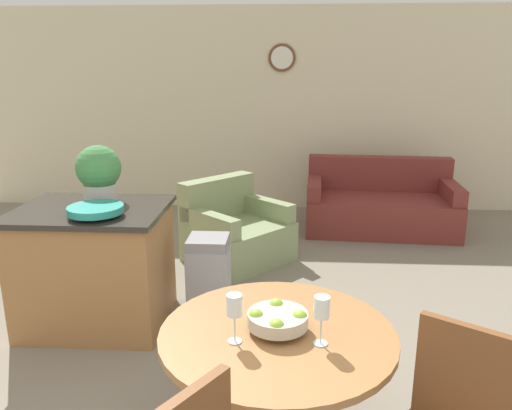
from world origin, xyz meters
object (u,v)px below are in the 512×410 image
(dining_table, at_px, (277,363))
(potted_plant, at_px, (99,172))
(teal_bowl, at_px, (96,210))
(armchair, at_px, (235,233))
(kitchen_island, at_px, (96,266))
(trash_bin, at_px, (209,277))
(wine_glass_right, at_px, (322,309))
(couch, at_px, (380,206))
(fruit_bowl, at_px, (278,319))
(wine_glass_left, at_px, (234,307))

(dining_table, relative_size, potted_plant, 2.53)
(teal_bowl, xyz_separation_m, armchair, (0.81, 1.57, -0.69))
(armchair, bearing_deg, kitchen_island, -171.92)
(trash_bin, bearing_deg, potted_plant, 177.15)
(dining_table, bearing_deg, potted_plant, 131.15)
(wine_glass_right, relative_size, teal_bowl, 0.59)
(dining_table, height_order, teal_bowl, teal_bowl)
(couch, bearing_deg, trash_bin, -123.12)
(couch, xyz_separation_m, armchair, (-1.66, -1.12, -0.01))
(trash_bin, bearing_deg, couch, 52.99)
(kitchen_island, distance_m, potted_plant, 0.72)
(fruit_bowl, relative_size, potted_plant, 0.65)
(potted_plant, relative_size, armchair, 0.35)
(armchair, bearing_deg, teal_bowl, -164.94)
(kitchen_island, distance_m, teal_bowl, 0.56)
(wine_glass_left, bearing_deg, kitchen_island, 129.06)
(trash_bin, bearing_deg, teal_bowl, -152.88)
(dining_table, relative_size, wine_glass_right, 4.83)
(fruit_bowl, height_order, potted_plant, potted_plant)
(wine_glass_right, bearing_deg, couch, 75.91)
(dining_table, distance_m, armchair, 2.80)
(kitchen_island, bearing_deg, couch, 43.82)
(wine_glass_left, distance_m, trash_bin, 1.80)
(dining_table, distance_m, teal_bowl, 1.79)
(wine_glass_left, bearing_deg, teal_bowl, 130.28)
(fruit_bowl, height_order, wine_glass_right, wine_glass_right)
(teal_bowl, height_order, couch, teal_bowl)
(dining_table, xyz_separation_m, wine_glass_left, (-0.19, -0.10, 0.34))
(teal_bowl, bearing_deg, potted_plant, 105.45)
(potted_plant, bearing_deg, armchair, 51.42)
(wine_glass_right, xyz_separation_m, trash_bin, (-0.75, 1.65, -0.59))
(armchair, bearing_deg, trash_bin, -141.95)
(wine_glass_right, height_order, armchair, wine_glass_right)
(dining_table, distance_m, kitchen_island, 1.97)
(couch, bearing_deg, potted_plant, -134.67)
(wine_glass_left, xyz_separation_m, potted_plant, (-1.21, 1.70, 0.23))
(wine_glass_right, distance_m, potted_plant, 2.33)
(teal_bowl, xyz_separation_m, trash_bin, (0.72, 0.37, -0.64))
(fruit_bowl, distance_m, wine_glass_left, 0.24)
(trash_bin, bearing_deg, kitchen_island, -168.96)
(kitchen_island, bearing_deg, trash_bin, 11.04)
(wine_glass_left, bearing_deg, fruit_bowl, 29.08)
(trash_bin, bearing_deg, armchair, 85.66)
(wine_glass_right, xyz_separation_m, teal_bowl, (-1.47, 1.29, 0.05))
(trash_bin, bearing_deg, dining_table, -70.13)
(kitchen_island, distance_m, couch, 3.59)
(wine_glass_right, bearing_deg, dining_table, 151.78)
(wine_glass_right, xyz_separation_m, armchair, (-0.66, 2.85, -0.64))
(couch, relative_size, armchair, 1.50)
(kitchen_island, height_order, potted_plant, potted_plant)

